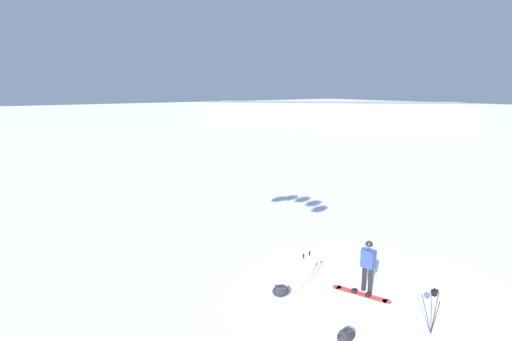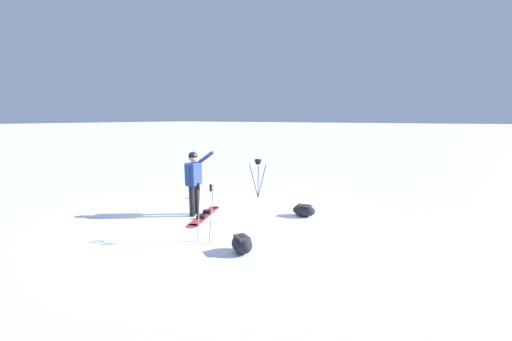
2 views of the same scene
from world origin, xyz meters
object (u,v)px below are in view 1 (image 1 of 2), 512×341
object	(u,v)px
gear_bag_small	(280,291)
ski_poles	(306,265)
snowboard	(361,294)
camera_tripod	(433,302)
snowboarder	(368,261)
gear_bag_large	(346,335)

from	to	relation	value
gear_bag_small	ski_poles	distance (m)	1.13
snowboard	camera_tripod	bearing A→B (deg)	-3.41
snowboard	snowboarder	bearing A→B (deg)	97.30
gear_bag_small	ski_poles	xyz separation A→B (m)	(0.08, 0.95, 0.61)
snowboard	ski_poles	size ratio (longest dim) A/B	1.46
snowboard	camera_tripod	world-z (taller)	camera_tripod
snowboarder	gear_bag_small	distance (m)	2.81
snowboard	gear_bag_large	bearing A→B (deg)	-57.85
camera_tripod	gear_bag_small	world-z (taller)	camera_tripod
gear_bag_large	ski_poles	xyz separation A→B (m)	(-2.61, 1.03, 0.63)
snowboarder	ski_poles	size ratio (longest dim) A/B	1.40
snowboarder	snowboard	xyz separation A→B (m)	(0.04, -0.28, -0.98)
gear_bag_large	snowboard	bearing A→B (deg)	122.15
snowboarder	camera_tripod	world-z (taller)	snowboarder
snowboarder	gear_bag_large	size ratio (longest dim) A/B	2.70
gear_bag_small	ski_poles	size ratio (longest dim) A/B	0.51
gear_bag_large	camera_tripod	world-z (taller)	camera_tripod
snowboard	camera_tripod	distance (m)	2.55
snowboarder	ski_poles	world-z (taller)	snowboarder
ski_poles	gear_bag_small	bearing A→B (deg)	-95.04
snowboarder	snowboard	world-z (taller)	snowboarder
snowboard	gear_bag_large	size ratio (longest dim) A/B	2.82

